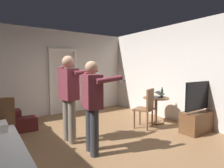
{
  "coord_description": "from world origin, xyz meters",
  "views": [
    {
      "loc": [
        -1.59,
        -2.96,
        1.5
      ],
      "look_at": [
        0.74,
        0.37,
        1.14
      ],
      "focal_mm": 29.77,
      "sensor_mm": 36.0,
      "label": 1
    }
  ],
  "objects": [
    {
      "name": "person_striped_shirt",
      "position": [
        -0.19,
        0.53,
        1.0
      ],
      "size": [
        0.76,
        0.56,
        1.73
      ],
      "color": "gray",
      "rests_on": "ground_plane"
    },
    {
      "name": "doorway_frame",
      "position": [
        0.58,
        2.94,
        1.22
      ],
      "size": [
        0.93,
        0.08,
        2.13
      ],
      "color": "white",
      "rests_on": "ground_plane"
    },
    {
      "name": "suitcase_small",
      "position": [
        -1.11,
        2.03,
        0.24
      ],
      "size": [
        0.48,
        0.37,
        0.48
      ],
      "primitive_type": "cube",
      "rotation": [
        0.0,
        0.0,
        -0.02
      ],
      "color": "#4C1919",
      "rests_on": "ground_plane"
    },
    {
      "name": "tv_flatscreen",
      "position": [
        2.53,
        -0.63,
        0.35
      ],
      "size": [
        1.12,
        0.4,
        1.19
      ],
      "color": "brown",
      "rests_on": "ground_plane"
    },
    {
      "name": "wall_back",
      "position": [
        0.0,
        3.02,
        1.35
      ],
      "size": [
        5.9,
        0.12,
        2.7
      ],
      "primitive_type": "cube",
      "color": "silver",
      "rests_on": "ground_plane"
    },
    {
      "name": "wooden_chair",
      "position": [
        1.68,
        0.25,
        0.54
      ],
      "size": [
        0.55,
        0.55,
        0.99
      ],
      "color": "brown",
      "rests_on": "ground_plane"
    },
    {
      "name": "bottle_on_table",
      "position": [
        2.38,
        0.36,
        0.82
      ],
      "size": [
        0.06,
        0.06,
        0.28
      ],
      "color": "#314131",
      "rests_on": "side_table"
    },
    {
      "name": "suitcase_dark",
      "position": [
        -0.87,
        1.74,
        0.17
      ],
      "size": [
        0.65,
        0.34,
        0.33
      ],
      "primitive_type": "cube",
      "rotation": [
        0.0,
        0.0,
        -0.05
      ],
      "color": "#4C1919",
      "rests_on": "ground_plane"
    },
    {
      "name": "laptop",
      "position": [
        2.22,
        0.4,
        0.75
      ],
      "size": [
        0.42,
        0.42,
        0.17
      ],
      "color": "black",
      "rests_on": "side_table"
    },
    {
      "name": "ground_plane",
      "position": [
        0.0,
        0.0,
        0.0
      ],
      "size": [
        6.51,
        6.51,
        0.0
      ],
      "primitive_type": "plane",
      "color": "olive"
    },
    {
      "name": "wall_right",
      "position": [
        2.89,
        0.0,
        1.35
      ],
      "size": [
        0.12,
        6.16,
        2.7
      ],
      "primitive_type": "cube",
      "color": "silver",
      "rests_on": "ground_plane"
    },
    {
      "name": "side_table",
      "position": [
        2.24,
        0.44,
        0.48
      ],
      "size": [
        0.7,
        0.7,
        0.7
      ],
      "color": "brown",
      "rests_on": "ground_plane"
    },
    {
      "name": "person_blue_shirt",
      "position": [
        -0.06,
        -0.17,
        0.93
      ],
      "size": [
        0.62,
        0.66,
        1.61
      ],
      "color": "#333338",
      "rests_on": "ground_plane"
    }
  ]
}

